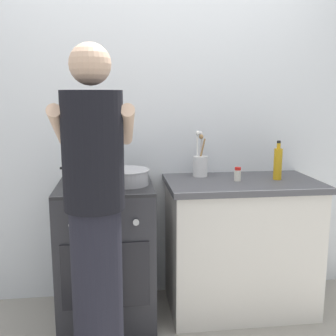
# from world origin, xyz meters

# --- Properties ---
(ground) EXTENTS (6.00, 6.00, 0.00)m
(ground) POSITION_xyz_m (0.00, 0.00, 0.00)
(ground) COLOR gray
(back_wall) EXTENTS (3.20, 0.10, 2.50)m
(back_wall) POSITION_xyz_m (0.20, 0.50, 1.25)
(back_wall) COLOR silver
(back_wall) RESTS_ON ground
(countertop) EXTENTS (1.00, 0.60, 0.90)m
(countertop) POSITION_xyz_m (0.55, 0.15, 0.45)
(countertop) COLOR silver
(countertop) RESTS_ON ground
(stove_range) EXTENTS (0.60, 0.62, 0.90)m
(stove_range) POSITION_xyz_m (-0.35, 0.15, 0.45)
(stove_range) COLOR #2D2D33
(stove_range) RESTS_ON ground
(pot) EXTENTS (0.26, 0.20, 0.12)m
(pot) POSITION_xyz_m (-0.49, 0.14, 0.96)
(pot) COLOR #B2B2B7
(pot) RESTS_ON stove_range
(mixing_bowl) EXTENTS (0.28, 0.28, 0.10)m
(mixing_bowl) POSITION_xyz_m (-0.21, 0.11, 0.95)
(mixing_bowl) COLOR #B7B7BC
(mixing_bowl) RESTS_ON stove_range
(utensil_crock) EXTENTS (0.10, 0.10, 0.32)m
(utensil_crock) POSITION_xyz_m (0.30, 0.32, 0.99)
(utensil_crock) COLOR silver
(utensil_crock) RESTS_ON countertop
(spice_bottle) EXTENTS (0.04, 0.04, 0.09)m
(spice_bottle) POSITION_xyz_m (0.51, 0.14, 0.94)
(spice_bottle) COLOR silver
(spice_bottle) RESTS_ON countertop
(oil_bottle) EXTENTS (0.06, 0.06, 0.26)m
(oil_bottle) POSITION_xyz_m (0.79, 0.15, 1.01)
(oil_bottle) COLOR gold
(oil_bottle) RESTS_ON countertop
(person) EXTENTS (0.41, 0.50, 1.70)m
(person) POSITION_xyz_m (-0.38, -0.40, 0.86)
(person) COLOR black
(person) RESTS_ON ground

